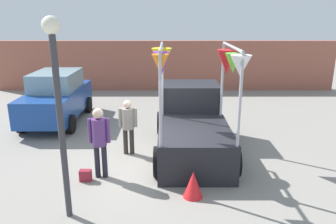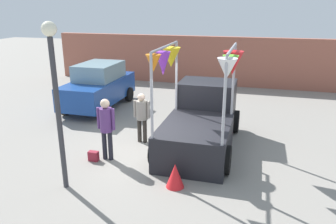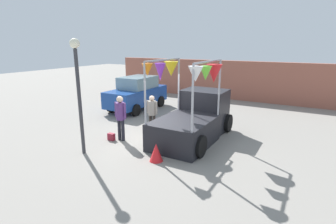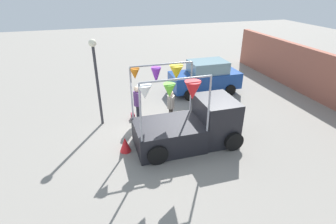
{
  "view_description": "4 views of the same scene",
  "coord_description": "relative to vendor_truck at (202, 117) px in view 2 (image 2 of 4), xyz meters",
  "views": [
    {
      "loc": [
        0.22,
        -8.1,
        3.86
      ],
      "look_at": [
        0.21,
        -0.27,
        1.54
      ],
      "focal_mm": 35.0,
      "sensor_mm": 36.0,
      "label": 1
    },
    {
      "loc": [
        2.47,
        -8.42,
        4.17
      ],
      "look_at": [
        0.02,
        0.39,
        1.18
      ],
      "focal_mm": 35.0,
      "sensor_mm": 36.0,
      "label": 2
    },
    {
      "loc": [
        4.98,
        -8.29,
        3.69
      ],
      "look_at": [
        0.11,
        0.25,
        1.12
      ],
      "focal_mm": 28.0,
      "sensor_mm": 36.0,
      "label": 3
    },
    {
      "loc": [
        9.33,
        -2.52,
        5.95
      ],
      "look_at": [
        0.51,
        0.12,
        1.32
      ],
      "focal_mm": 28.0,
      "sensor_mm": 36.0,
      "label": 4
    }
  ],
  "objects": [
    {
      "name": "person_customer",
      "position": [
        -2.36,
        -1.79,
        0.2
      ],
      "size": [
        0.53,
        0.34,
        1.77
      ],
      "color": "black",
      "rests_on": "ground"
    },
    {
      "name": "person_vendor",
      "position": [
        -1.84,
        -0.36,
        0.08
      ],
      "size": [
        0.53,
        0.34,
        1.6
      ],
      "color": "#2D2823",
      "rests_on": "ground"
    },
    {
      "name": "parked_car",
      "position": [
        -4.85,
        2.68,
        0.06
      ],
      "size": [
        1.88,
        4.0,
        1.88
      ],
      "color": "navy",
      "rests_on": "ground"
    },
    {
      "name": "handbag",
      "position": [
        -2.71,
        -1.99,
        -0.74
      ],
      "size": [
        0.28,
        0.16,
        0.28
      ],
      "primitive_type": "cube",
      "color": "maroon",
      "rests_on": "ground"
    },
    {
      "name": "street_lamp",
      "position": [
        -2.69,
        -3.42,
        1.64
      ],
      "size": [
        0.32,
        0.32,
        3.86
      ],
      "color": "#333338",
      "rests_on": "ground"
    },
    {
      "name": "folded_kite_bundle_crimson",
      "position": [
        -0.16,
        -2.72,
        -0.58
      ],
      "size": [
        0.61,
        0.61,
        0.6
      ],
      "primitive_type": "cone",
      "rotation": [
        0.0,
        0.0,
        0.97
      ],
      "color": "red",
      "rests_on": "ground"
    },
    {
      "name": "ground_plane",
      "position": [
        -0.93,
        -1.04,
        -0.88
      ],
      "size": [
        60.0,
        60.0,
        0.0
      ],
      "primitive_type": "plane",
      "color": "gray"
    },
    {
      "name": "brick_boundary_wall",
      "position": [
        -0.93,
        8.21,
        0.42
      ],
      "size": [
        18.0,
        0.36,
        2.6
      ],
      "primitive_type": "cube",
      "color": "#9E5947",
      "rests_on": "ground"
    },
    {
      "name": "vendor_truck",
      "position": [
        0.0,
        0.0,
        0.0
      ],
      "size": [
        2.5,
        4.09,
        3.16
      ],
      "color": "black",
      "rests_on": "ground"
    }
  ]
}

